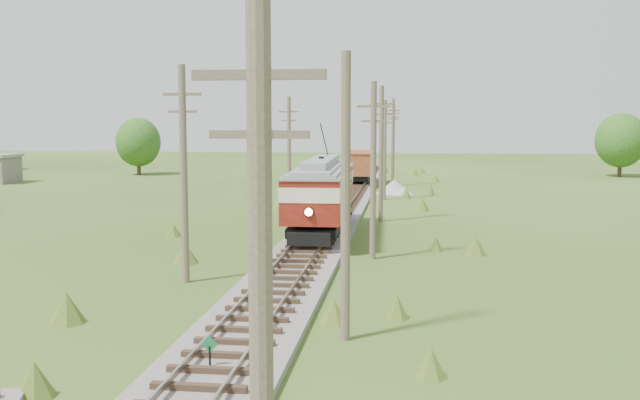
# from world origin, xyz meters

# --- Properties ---
(ground) EXTENTS (260.00, 260.00, 0.00)m
(ground) POSITION_xyz_m (0.00, 0.00, 0.00)
(ground) COLOR #2A4514
(ground) RESTS_ON ground
(railbed_main) EXTENTS (3.60, 96.00, 0.57)m
(railbed_main) POSITION_xyz_m (0.00, 34.00, 0.19)
(railbed_main) COLOR #605B54
(railbed_main) RESTS_ON ground
(switch_marker) EXTENTS (0.45, 0.06, 1.08)m
(switch_marker) POSITION_xyz_m (-0.20, 1.50, 0.63)
(switch_marker) COLOR black
(switch_marker) RESTS_ON ground
(streetcar) EXTENTS (3.41, 13.23, 6.02)m
(streetcar) POSITION_xyz_m (0.00, 24.38, 2.76)
(streetcar) COLOR black
(streetcar) RESTS_ON ground
(gondola) EXTENTS (2.91, 8.84, 2.93)m
(gondola) POSITION_xyz_m (0.00, 57.62, 2.14)
(gondola) COLOR black
(gondola) RESTS_ON ground
(gravel_pile) EXTENTS (3.49, 3.70, 1.27)m
(gravel_pile) POSITION_xyz_m (3.87, 49.04, 0.59)
(gravel_pile) COLOR gray
(gravel_pile) RESTS_ON ground
(utility_pole_r_0) EXTENTS (1.60, 0.30, 8.50)m
(utility_pole_r_0) POSITION_xyz_m (3.20, -8.00, 4.37)
(utility_pole_r_0) COLOR brown
(utility_pole_r_0) RESTS_ON ground
(utility_pole_r_1) EXTENTS (0.30, 0.30, 8.80)m
(utility_pole_r_1) POSITION_xyz_m (3.10, 5.00, 4.40)
(utility_pole_r_1) COLOR brown
(utility_pole_r_1) RESTS_ON ground
(utility_pole_r_2) EXTENTS (1.60, 0.30, 8.60)m
(utility_pole_r_2) POSITION_xyz_m (3.30, 18.00, 4.42)
(utility_pole_r_2) COLOR brown
(utility_pole_r_2) RESTS_ON ground
(utility_pole_r_3) EXTENTS (1.60, 0.30, 9.00)m
(utility_pole_r_3) POSITION_xyz_m (3.20, 31.00, 4.63)
(utility_pole_r_3) COLOR brown
(utility_pole_r_3) RESTS_ON ground
(utility_pole_r_4) EXTENTS (1.60, 0.30, 8.40)m
(utility_pole_r_4) POSITION_xyz_m (3.00, 44.00, 4.32)
(utility_pole_r_4) COLOR brown
(utility_pole_r_4) RESTS_ON ground
(utility_pole_r_5) EXTENTS (1.60, 0.30, 8.90)m
(utility_pole_r_5) POSITION_xyz_m (3.40, 57.00, 4.58)
(utility_pole_r_5) COLOR brown
(utility_pole_r_5) RESTS_ON ground
(utility_pole_r_6) EXTENTS (1.60, 0.30, 8.70)m
(utility_pole_r_6) POSITION_xyz_m (3.20, 70.00, 4.47)
(utility_pole_r_6) COLOR brown
(utility_pole_r_6) RESTS_ON ground
(utility_pole_l_a) EXTENTS (1.60, 0.30, 9.00)m
(utility_pole_l_a) POSITION_xyz_m (-4.20, 12.00, 4.63)
(utility_pole_l_a) COLOR brown
(utility_pole_l_a) RESTS_ON ground
(utility_pole_l_b) EXTENTS (1.60, 0.30, 8.60)m
(utility_pole_l_b) POSITION_xyz_m (-4.50, 40.00, 4.42)
(utility_pole_l_b) COLOR brown
(utility_pole_l_b) RESTS_ON ground
(tree_mid_a) EXTENTS (5.46, 5.46, 7.03)m
(tree_mid_a) POSITION_xyz_m (-28.00, 68.00, 4.02)
(tree_mid_a) COLOR #38281C
(tree_mid_a) RESTS_ON ground
(tree_mid_b) EXTENTS (5.88, 5.88, 7.57)m
(tree_mid_b) POSITION_xyz_m (30.00, 72.00, 4.33)
(tree_mid_b) COLOR #38281C
(tree_mid_b) RESTS_ON ground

